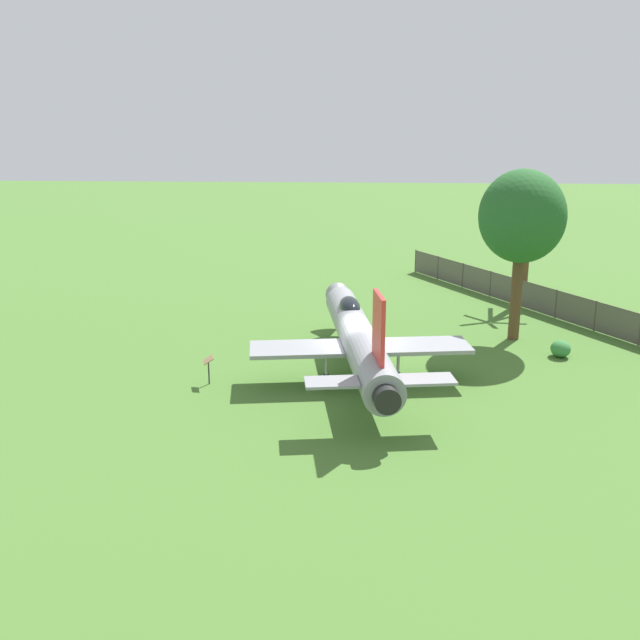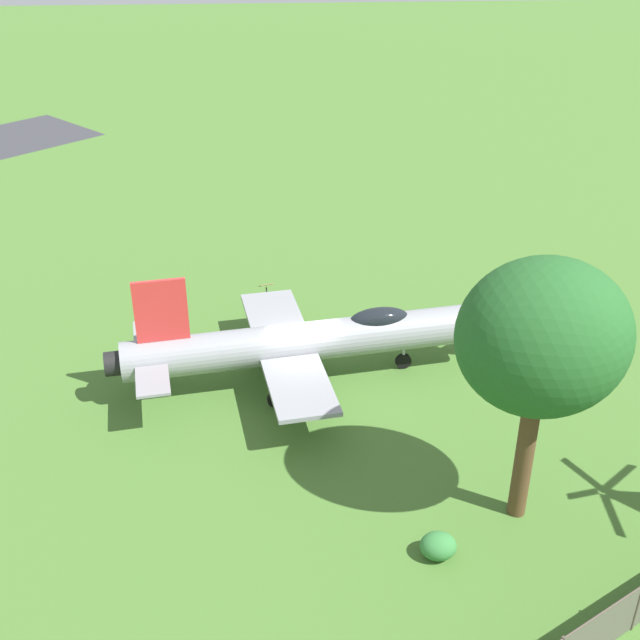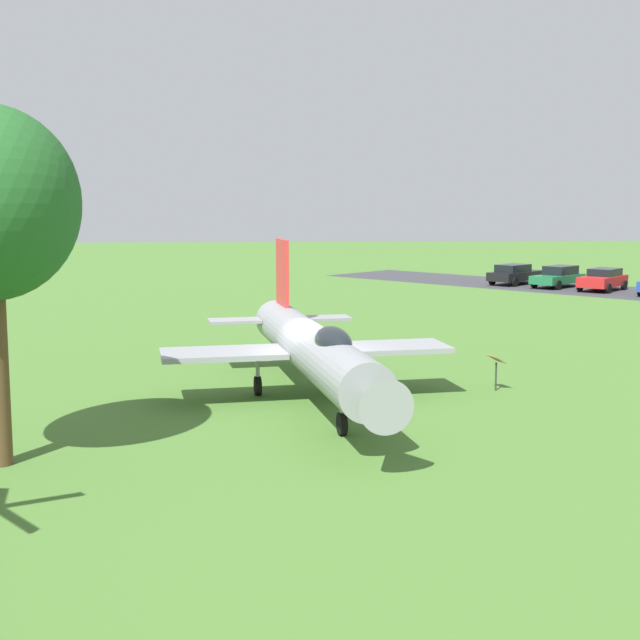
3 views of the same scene
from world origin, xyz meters
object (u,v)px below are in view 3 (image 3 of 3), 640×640
object	(u,v)px
parked_car_red	(603,279)
parked_car_green	(558,276)
display_jet	(314,349)
parked_car_black	(515,274)
info_plaque	(496,364)

from	to	relation	value
parked_car_red	parked_car_green	bearing A→B (deg)	-95.12
display_jet	parked_car_red	size ratio (longest dim) A/B	3.36
display_jet	parked_car_black	size ratio (longest dim) A/B	3.17
display_jet	parked_car_red	bearing A→B (deg)	137.97
parked_car_green	parked_car_black	size ratio (longest dim) A/B	0.97
parked_car_red	parked_car_black	distance (m)	6.53
parked_car_red	parked_car_black	world-z (taller)	parked_car_red
parked_car_green	info_plaque	bearing A→B (deg)	26.55
info_plaque	parked_car_green	distance (m)	35.04
info_plaque	parked_car_green	bearing A→B (deg)	158.30
display_jet	parked_car_red	xyz separation A→B (m)	(-31.76, 21.02, -0.92)
info_plaque	parked_car_red	distance (m)	33.74
parked_car_red	parked_car_green	size ratio (longest dim) A/B	0.97
display_jet	parked_car_black	distance (m)	39.98
parked_car_green	parked_car_red	bearing A→B (deg)	90.56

